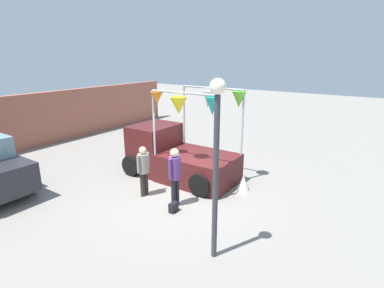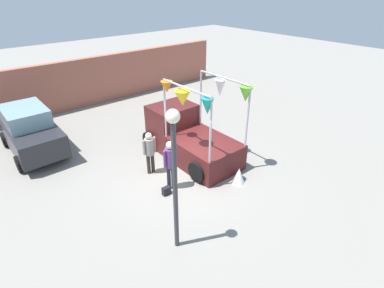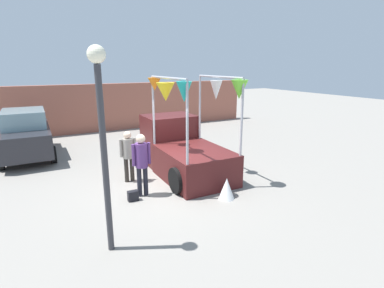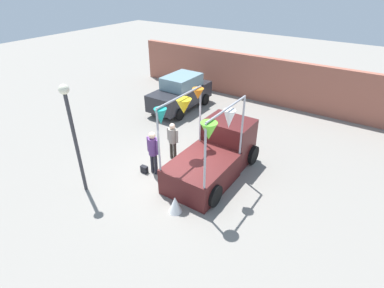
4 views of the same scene
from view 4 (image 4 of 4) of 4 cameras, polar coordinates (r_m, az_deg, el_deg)
name	(u,v)px [view 4 (image 4 of 4)]	position (r m, az deg, el deg)	size (l,w,h in m)	color
ground_plane	(177,176)	(11.52, -2.83, -6.07)	(60.00, 60.00, 0.00)	gray
vendor_truck	(216,152)	(11.35, 4.59, -1.49)	(2.33, 4.10, 3.26)	#4C1919
parked_car	(181,92)	(16.85, -2.16, 9.78)	(1.88, 4.00, 1.88)	#26262B
person_customer	(153,149)	(11.17, -7.44, -0.93)	(0.53, 0.34, 1.78)	black
person_vendor	(173,138)	(12.04, -3.70, 1.16)	(0.53, 0.34, 1.62)	#2D2823
handbag	(144,169)	(11.76, -9.08, -4.78)	(0.28, 0.16, 0.28)	black
street_lamp	(72,125)	(10.23, -21.90, 3.31)	(0.32, 0.32, 3.91)	#333338
brick_boundary_wall	(270,81)	(18.15, 14.58, 11.55)	(18.00, 0.36, 2.60)	#9E5947
folded_kite_bundle_white	(175,204)	(9.81, -3.23, -11.42)	(0.44, 0.44, 0.60)	white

